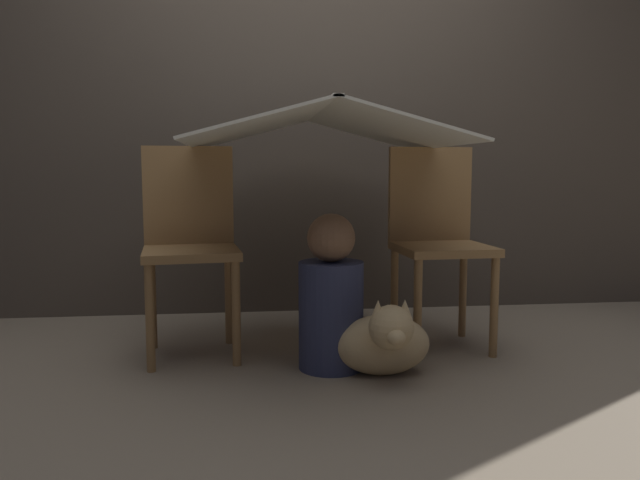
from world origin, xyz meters
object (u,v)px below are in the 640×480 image
Objects in this scene: dog at (385,340)px; chair_right at (437,235)px; chair_left at (190,238)px; person_front at (331,300)px.

chair_right is at bearing 52.27° from dog.
chair_left reaches higher than person_front.
dog is at bearing -36.37° from chair_left.
person_front is 1.68× the size of dog.
chair_right is (1.13, 0.00, 0.00)m from chair_left.
chair_left is 2.42× the size of dog.
chair_left is 0.97m from dog.
person_front is at bearing 143.46° from dog.
chair_left is 1.44× the size of person_front.
dog is (-0.35, -0.45, -0.37)m from chair_right.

